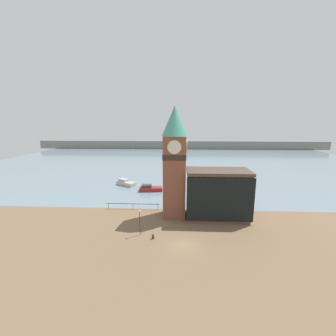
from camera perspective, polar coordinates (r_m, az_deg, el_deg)
ground_plane at (r=32.54m, az=4.00°, el=-19.00°), size 160.00×160.00×0.00m
water at (r=102.27m, az=3.33°, el=2.24°), size 160.00×120.00×0.00m
far_shoreline at (r=141.62m, az=3.26°, el=5.86°), size 180.00×3.00×5.00m
pier_railing at (r=44.46m, az=-8.91°, el=-9.10°), size 10.31×0.08×1.09m
clock_tower at (r=38.61m, az=1.69°, el=2.16°), size 4.40×4.40×19.26m
pier_building at (r=40.23m, az=12.45°, el=-6.45°), size 10.90×6.00×8.52m
boat_near at (r=55.28m, az=-4.59°, el=-5.21°), size 5.77×2.85×1.62m
boat_far at (r=60.96m, az=-10.68°, el=-3.75°), size 5.72×4.73×1.65m
mooring_bollard_near at (r=42.16m, az=-0.47°, el=-10.96°), size 0.26×0.26×0.71m
mooring_bollard_far at (r=33.91m, az=-3.84°, el=-16.92°), size 0.36×0.36×0.70m
lamp_post at (r=34.10m, az=-7.20°, el=-12.39°), size 0.32×0.32×3.92m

